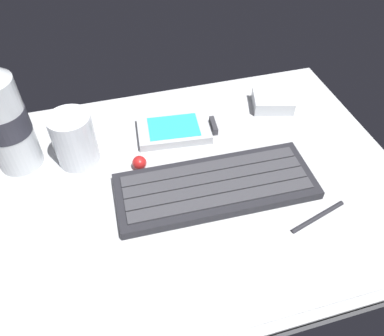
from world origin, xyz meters
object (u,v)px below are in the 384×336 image
object	(u,v)px
charger_block	(273,102)
keyboard	(216,186)
water_bottle	(2,117)
stylus_pen	(318,216)
juice_cup	(75,141)
trackball_mouse	(139,163)
handheld_device	(178,129)

from	to	relation	value
charger_block	keyboard	bearing A→B (deg)	-134.95
water_bottle	stylus_pen	world-z (taller)	water_bottle
charger_block	stylus_pen	bearing A→B (deg)	-99.30
juice_cup	keyboard	bearing A→B (deg)	-32.14
juice_cup	trackball_mouse	size ratio (longest dim) A/B	3.86
keyboard	charger_block	world-z (taller)	charger_block
trackball_mouse	stylus_pen	distance (cm)	27.21
juice_cup	charger_block	distance (cm)	35.29
handheld_device	juice_cup	size ratio (longest dim) A/B	1.56
charger_block	stylus_pen	size ratio (longest dim) A/B	0.74
charger_block	stylus_pen	distance (cm)	25.11
juice_cup	water_bottle	distance (cm)	10.30
handheld_device	trackball_mouse	distance (cm)	10.04
charger_block	trackball_mouse	size ratio (longest dim) A/B	3.18
trackball_mouse	charger_block	bearing A→B (deg)	18.59
charger_block	juice_cup	bearing A→B (deg)	-172.88
charger_block	handheld_device	bearing A→B (deg)	-172.93
handheld_device	juice_cup	xyz separation A→B (cm)	(-16.52, -2.08, 3.18)
water_bottle	trackball_mouse	bearing A→B (deg)	-19.46
juice_cup	trackball_mouse	world-z (taller)	juice_cup
charger_block	trackball_mouse	bearing A→B (deg)	-161.41
water_bottle	juice_cup	bearing A→B (deg)	-11.75
handheld_device	charger_block	size ratio (longest dim) A/B	1.90
keyboard	handheld_device	xyz separation A→B (cm)	(-2.26, 13.88, -0.08)
handheld_device	charger_block	distance (cm)	18.54
water_bottle	stylus_pen	bearing A→B (deg)	-29.29
water_bottle	trackball_mouse	size ratio (longest dim) A/B	9.45
keyboard	juice_cup	size ratio (longest dim) A/B	3.45
handheld_device	charger_block	world-z (taller)	charger_block
keyboard	stylus_pen	bearing A→B (deg)	-35.45
water_bottle	trackball_mouse	xyz separation A→B (cm)	(17.63, -6.23, -7.91)
juice_cup	trackball_mouse	xyz separation A→B (cm)	(8.87, -4.40, -2.81)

